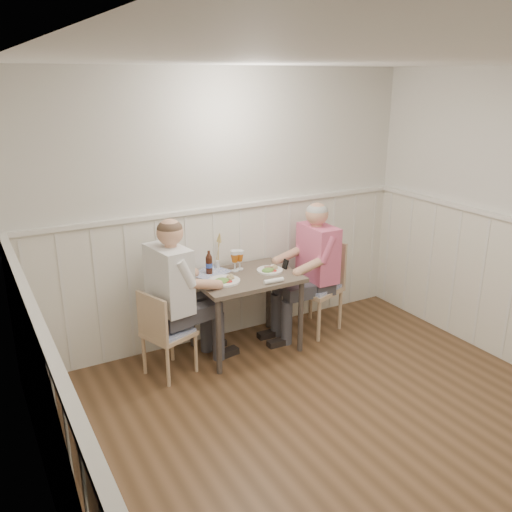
{
  "coord_description": "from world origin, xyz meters",
  "views": [
    {
      "loc": [
        -2.22,
        -2.32,
        2.51
      ],
      "look_at": [
        -0.01,
        1.64,
        1.0
      ],
      "focal_mm": 38.0,
      "sensor_mm": 36.0,
      "label": 1
    }
  ],
  "objects_px": {
    "grass_vase": "(217,252)",
    "man_in_pink": "(314,279)",
    "chair_left": "(164,331)",
    "beer_bottle": "(209,264)",
    "diner_cream": "(175,307)",
    "chair_right": "(319,283)",
    "dining_table": "(246,285)"
  },
  "relations": [
    {
      "from": "grass_vase",
      "to": "man_in_pink",
      "type": "bearing_deg",
      "value": -19.92
    },
    {
      "from": "chair_left",
      "to": "man_in_pink",
      "type": "xyz_separation_m",
      "value": [
        1.61,
        0.08,
        0.15
      ]
    },
    {
      "from": "chair_left",
      "to": "beer_bottle",
      "type": "height_order",
      "value": "beer_bottle"
    },
    {
      "from": "grass_vase",
      "to": "diner_cream",
      "type": "bearing_deg",
      "value": -149.89
    },
    {
      "from": "chair_right",
      "to": "beer_bottle",
      "type": "relative_size",
      "value": 4.07
    },
    {
      "from": "grass_vase",
      "to": "chair_right",
      "type": "bearing_deg",
      "value": -15.5
    },
    {
      "from": "man_in_pink",
      "to": "diner_cream",
      "type": "height_order",
      "value": "diner_cream"
    },
    {
      "from": "dining_table",
      "to": "chair_right",
      "type": "bearing_deg",
      "value": 2.05
    },
    {
      "from": "chair_right",
      "to": "grass_vase",
      "type": "distance_m",
      "value": 1.12
    },
    {
      "from": "chair_right",
      "to": "grass_vase",
      "type": "height_order",
      "value": "grass_vase"
    },
    {
      "from": "chair_right",
      "to": "grass_vase",
      "type": "bearing_deg",
      "value": 164.5
    },
    {
      "from": "man_in_pink",
      "to": "beer_bottle",
      "type": "distance_m",
      "value": 1.1
    },
    {
      "from": "chair_left",
      "to": "dining_table",
      "type": "bearing_deg",
      "value": 6.45
    },
    {
      "from": "man_in_pink",
      "to": "grass_vase",
      "type": "relative_size",
      "value": 3.81
    },
    {
      "from": "diner_cream",
      "to": "grass_vase",
      "type": "relative_size",
      "value": 3.9
    },
    {
      "from": "chair_right",
      "to": "man_in_pink",
      "type": "distance_m",
      "value": 0.14
    },
    {
      "from": "beer_bottle",
      "to": "grass_vase",
      "type": "xyz_separation_m",
      "value": [
        0.14,
        0.11,
        0.06
      ]
    },
    {
      "from": "dining_table",
      "to": "beer_bottle",
      "type": "xyz_separation_m",
      "value": [
        -0.28,
        0.2,
        0.2
      ]
    },
    {
      "from": "chair_right",
      "to": "diner_cream",
      "type": "relative_size",
      "value": 0.66
    },
    {
      "from": "dining_table",
      "to": "beer_bottle",
      "type": "bearing_deg",
      "value": 143.65
    },
    {
      "from": "diner_cream",
      "to": "beer_bottle",
      "type": "relative_size",
      "value": 6.21
    },
    {
      "from": "dining_table",
      "to": "grass_vase",
      "type": "bearing_deg",
      "value": 114.09
    },
    {
      "from": "diner_cream",
      "to": "dining_table",
      "type": "bearing_deg",
      "value": 1.82
    },
    {
      "from": "dining_table",
      "to": "chair_left",
      "type": "xyz_separation_m",
      "value": [
        -0.85,
        -0.1,
        -0.22
      ]
    },
    {
      "from": "dining_table",
      "to": "grass_vase",
      "type": "distance_m",
      "value": 0.43
    },
    {
      "from": "grass_vase",
      "to": "dining_table",
      "type": "bearing_deg",
      "value": -65.91
    },
    {
      "from": "man_in_pink",
      "to": "diner_cream",
      "type": "xyz_separation_m",
      "value": [
        -1.48,
        -0.01,
        0.01
      ]
    },
    {
      "from": "chair_left",
      "to": "beer_bottle",
      "type": "distance_m",
      "value": 0.77
    },
    {
      "from": "man_in_pink",
      "to": "beer_bottle",
      "type": "relative_size",
      "value": 6.07
    },
    {
      "from": "man_in_pink",
      "to": "diner_cream",
      "type": "relative_size",
      "value": 0.98
    },
    {
      "from": "chair_right",
      "to": "man_in_pink",
      "type": "xyz_separation_m",
      "value": [
        -0.1,
        -0.05,
        0.08
      ]
    },
    {
      "from": "chair_left",
      "to": "grass_vase",
      "type": "relative_size",
      "value": 2.18
    }
  ]
}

